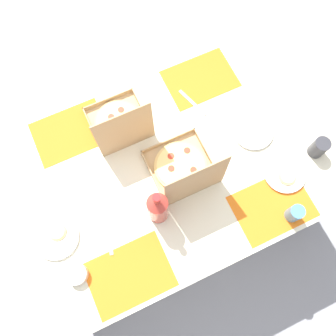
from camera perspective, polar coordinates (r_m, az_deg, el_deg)
The scene contains 18 objects.
ground_plane at distance 2.47m, azimuth -0.00°, elevation -5.67°, with size 6.00×6.00×0.00m, color gray.
dining_table at distance 1.82m, azimuth -0.00°, elevation -1.01°, with size 1.61×1.05×0.78m.
placemat_near_left at distance 1.94m, azimuth 5.14°, elevation 13.98°, with size 0.36×0.26×0.00m, color orange.
placemat_near_right at distance 1.85m, azimuth -15.29°, elevation 5.52°, with size 0.36×0.26×0.00m, color orange.
placemat_far_left at distance 1.74m, azimuth 16.32°, elevation -5.86°, with size 0.36×0.26×0.00m, color orange.
placemat_far_right at distance 1.64m, azimuth -6.15°, elevation -16.56°, with size 0.36×0.26×0.00m, color orange.
pizza_box_center at distance 1.77m, azimuth -7.68°, elevation 7.00°, with size 0.27×0.28×0.31m.
pizza_box_corner_left at distance 1.67m, azimuth 2.53°, elevation -0.27°, with size 0.29×0.29×0.33m.
plate_near_left at distance 1.83m, azimuth 13.38°, elevation 5.67°, with size 0.20×0.20×0.02m.
plate_far_right at distance 1.71m, azimuth -17.29°, elevation -10.44°, with size 0.20×0.20×0.03m.
plate_middle at distance 1.79m, azimuth 18.12°, elevation -0.84°, with size 0.20×0.20×0.03m.
soda_bottle at distance 1.54m, azimuth -1.63°, elevation -6.36°, with size 0.09×0.09×0.32m.
cup_clear_left at distance 1.71m, azimuth 19.51°, elevation -6.82°, with size 0.07×0.07×0.10m, color teal.
cup_spare at distance 1.84m, azimuth 22.89°, elevation 3.02°, with size 0.07×0.07×0.11m, color #333338.
condiment_bowl at distance 1.66m, azimuth -14.30°, elevation -16.07°, with size 0.09×0.09×0.05m, color white.
fork_by_far_right at distance 1.67m, azimuth -9.32°, elevation -10.30°, with size 0.19×0.02×0.01m, color #B7B7BC.
knife_by_far_left at distance 1.73m, azimuth -10.25°, elevation -1.18°, with size 0.21×0.02×0.01m, color #B7B7BC.
fork_by_near_left at distance 1.86m, azimuth 3.92°, elevation 10.34°, with size 0.19×0.02×0.01m, color #B7B7BC.
Camera 1 is at (0.23, 0.49, 2.41)m, focal length 38.28 mm.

